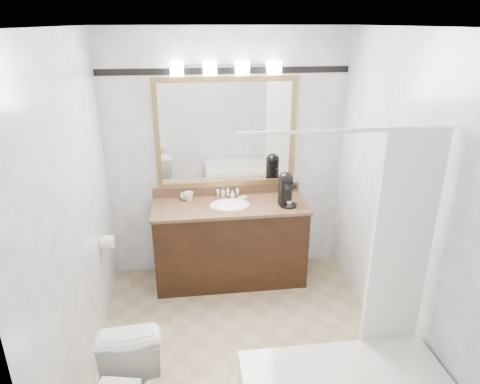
% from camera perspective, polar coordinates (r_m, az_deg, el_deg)
% --- Properties ---
extents(room, '(2.42, 2.62, 2.52)m').
position_cam_1_polar(room, '(3.13, 0.57, -2.32)').
color(room, tan).
rests_on(room, ground).
extents(vanity, '(1.53, 0.58, 0.97)m').
position_cam_1_polar(vanity, '(4.40, -1.32, -6.56)').
color(vanity, black).
rests_on(vanity, ground).
extents(mirror, '(1.40, 0.04, 1.10)m').
position_cam_1_polar(mirror, '(4.26, -1.84, 7.79)').
color(mirror, olive).
rests_on(mirror, room).
extents(vanity_light_bar, '(1.02, 0.14, 0.12)m').
position_cam_1_polar(vanity_light_bar, '(4.10, -1.87, 16.23)').
color(vanity_light_bar, silver).
rests_on(vanity_light_bar, room).
extents(accent_stripe, '(2.40, 0.01, 0.06)m').
position_cam_1_polar(accent_stripe, '(4.17, -1.96, 15.86)').
color(accent_stripe, black).
rests_on(accent_stripe, room).
extents(tp_roll, '(0.11, 0.12, 0.12)m').
position_cam_1_polar(tp_roll, '(4.02, -17.28, -6.40)').
color(tp_roll, white).
rests_on(tp_roll, room).
extents(coffee_maker, '(0.18, 0.21, 0.33)m').
position_cam_1_polar(coffee_maker, '(4.19, 6.13, 0.55)').
color(coffee_maker, black).
rests_on(coffee_maker, vanity).
extents(cup_left, '(0.10, 0.10, 0.07)m').
position_cam_1_polar(cup_left, '(4.37, -7.41, -0.55)').
color(cup_left, white).
rests_on(cup_left, vanity).
extents(cup_right, '(0.13, 0.13, 0.09)m').
position_cam_1_polar(cup_right, '(4.33, -6.84, -0.58)').
color(cup_right, white).
rests_on(cup_right, vanity).
extents(soap_bottle_a, '(0.04, 0.04, 0.09)m').
position_cam_1_polar(soap_bottle_a, '(4.40, -2.28, -0.05)').
color(soap_bottle_a, white).
rests_on(soap_bottle_a, vanity).
extents(soap_bottle_b, '(0.07, 0.07, 0.08)m').
position_cam_1_polar(soap_bottle_b, '(4.37, -1.04, -0.28)').
color(soap_bottle_b, white).
rests_on(soap_bottle_b, vanity).
extents(soap_bar, '(0.10, 0.08, 0.03)m').
position_cam_1_polar(soap_bar, '(4.34, 0.35, -0.81)').
color(soap_bar, beige).
rests_on(soap_bar, vanity).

